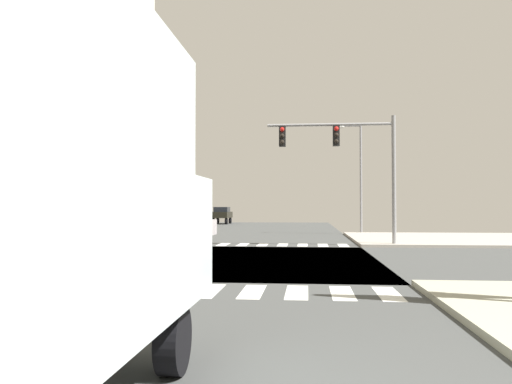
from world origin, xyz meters
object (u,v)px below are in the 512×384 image
Objects in this scene: sedan_farside_1 at (165,225)px; street_lamp at (357,168)px; traffic_signal_mast at (343,150)px; sedan_crossing_2 at (222,214)px.

street_lamp is at bearing 146.04° from sedan_farside_1.
traffic_signal_mast is at bearing -98.68° from street_lamp.
sedan_farside_1 is (-9.67, -14.37, -3.48)m from street_lamp.
street_lamp reaches higher than sedan_crossing_2.
sedan_crossing_2 is at bearing 109.27° from traffic_signal_mast.
traffic_signal_mast is 1.47× the size of sedan_farside_1.
sedan_farside_1 is at bearing -123.96° from street_lamp.
street_lamp reaches higher than traffic_signal_mast.
sedan_crossing_2 is (-11.25, 32.19, -3.56)m from traffic_signal_mast.
street_lamp reaches higher than sedan_farside_1.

